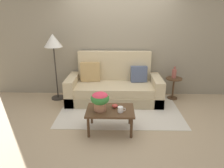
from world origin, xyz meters
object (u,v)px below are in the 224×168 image
Objects in this scene: table_vase at (174,73)px; side_table at (174,84)px; snack_bowl at (115,106)px; coffee_mug at (121,109)px; coffee_table at (110,112)px; couch at (114,87)px; potted_plant at (100,99)px; floor_lamp at (53,45)px.

side_table is at bearing -48.13° from table_vase.
side_table is 1.96m from snack_bowl.
side_table is 2.02m from coffee_mug.
side_table reaches higher than coffee_table.
couch is 6.71× the size of potted_plant.
coffee_mug reaches higher than snack_bowl.
coffee_table is (-0.05, -1.34, 0.02)m from couch.
coffee_table is at bearing -46.59° from floor_lamp.
potted_plant is 1.17× the size of table_vase.
couch is 1.68m from floor_lamp.
side_table is (1.42, 0.11, 0.04)m from couch.
floor_lamp is 2.86m from table_vase.
floor_lamp reaches higher than potted_plant.
floor_lamp is 2.11m from snack_bowl.
coffee_table is 7.40× the size of snack_bowl.
side_table reaches higher than snack_bowl.
coffee_mug is 2.02m from table_vase.
side_table is 0.27m from table_vase.
table_vase is (1.46, 1.47, 0.28)m from coffee_table.
potted_plant is 0.38m from coffee_mug.
potted_plant reaches higher than coffee_mug.
floor_lamp is at bearing 133.41° from coffee_table.
potted_plant is at bearing -137.54° from table_vase.
snack_bowl is (-1.39, -1.38, 0.07)m from side_table.
couch reaches higher than table_vase.
coffee_table is 2.55× the size of potted_plant.
potted_plant is at bearing -157.86° from snack_bowl.
couch is at bearing 88.02° from coffee_table.
coffee_mug is 0.50× the size of table_vase.
snack_bowl is at bearing -135.25° from side_table.
floor_lamp reaches higher than coffee_table.
coffee_table is 1.55× the size of side_table.
coffee_mug is (-1.29, -1.54, 0.09)m from side_table.
couch is 1.34m from coffee_table.
table_vase is (2.78, 0.07, -0.67)m from floor_lamp.
floor_lamp is at bearing 136.74° from snack_bowl.
coffee_mug is at bearing -129.92° from side_table.
couch is 15.81× the size of coffee_mug.
potted_plant reaches higher than side_table.
side_table is 3.86× the size of coffee_mug.
floor_lamp is 13.97× the size of snack_bowl.
floor_lamp is 1.96m from potted_plant.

